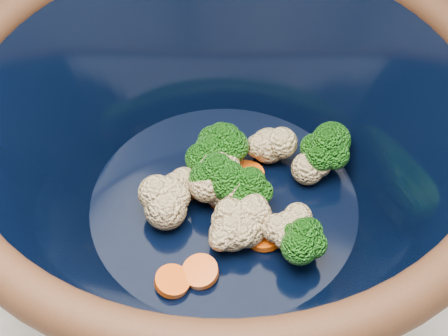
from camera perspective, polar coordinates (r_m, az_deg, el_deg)
The scene contains 2 objects.
mixing_bowl at distance 0.46m, azimuth 0.00°, elevation 1.35°, with size 0.46×0.46×0.17m.
vegetable_pile at distance 0.49m, azimuth 1.78°, elevation -1.49°, with size 0.14×0.18×0.05m.
Camera 1 is at (0.09, -0.33, 1.33)m, focal length 50.00 mm.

